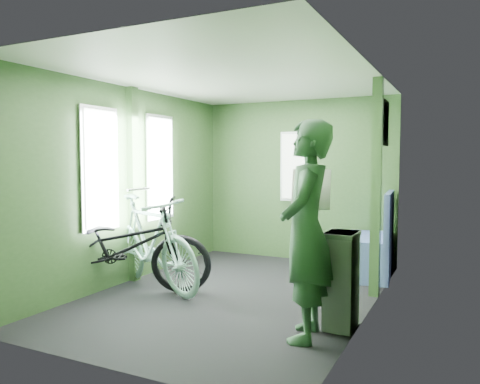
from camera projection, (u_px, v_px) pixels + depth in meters
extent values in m
plane|color=black|center=(236.00, 294.00, 5.04)|extent=(4.00, 4.00, 0.00)
cube|color=silver|center=(236.00, 78.00, 4.88)|extent=(2.80, 4.00, 0.02)
cube|color=#2F4E24|center=(298.00, 180.00, 6.75)|extent=(2.80, 0.02, 2.30)
cube|color=#2F4E24|center=(104.00, 204.00, 3.17)|extent=(2.80, 0.02, 2.30)
cube|color=#2F4E24|center=(131.00, 185.00, 5.57)|extent=(0.02, 4.00, 2.30)
cube|color=#2F4E24|center=(370.00, 192.00, 4.35)|extent=(0.02, 4.00, 2.30)
cube|color=#2F4E24|center=(134.00, 185.00, 5.56)|extent=(0.08, 0.12, 2.30)
cube|color=silver|center=(101.00, 169.00, 5.05)|extent=(0.02, 0.56, 1.34)
cube|color=silver|center=(161.00, 167.00, 6.03)|extent=(0.02, 0.56, 1.34)
cube|color=white|center=(101.00, 119.00, 5.01)|extent=(0.00, 0.12, 0.12)
cube|color=white|center=(161.00, 126.00, 5.99)|extent=(0.00, 0.12, 0.12)
cylinder|color=silver|center=(138.00, 189.00, 5.53)|extent=(0.03, 0.40, 0.03)
cube|color=#2F4E24|center=(376.00, 188.00, 4.91)|extent=(0.10, 0.10, 2.30)
cube|color=white|center=(385.00, 123.00, 5.12)|extent=(0.02, 0.40, 0.50)
cube|color=silver|center=(297.00, 167.00, 6.70)|extent=(0.50, 0.02, 1.00)
imported|color=black|center=(123.00, 293.00, 5.07)|extent=(2.10, 1.51, 1.10)
imported|color=#90C9B7|center=(151.00, 289.00, 5.24)|extent=(1.89, 1.28, 1.13)
imported|color=#294C30|center=(306.00, 230.00, 3.74)|extent=(0.53, 0.71, 1.77)
cube|color=silver|center=(311.00, 189.00, 4.01)|extent=(0.35, 0.19, 0.34)
cube|color=slate|center=(341.00, 280.00, 4.01)|extent=(0.25, 0.34, 0.83)
cube|color=navy|center=(368.00, 256.00, 5.83)|extent=(0.64, 1.05, 0.50)
cube|color=navy|center=(389.00, 215.00, 5.69)|extent=(0.16, 1.00, 0.56)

